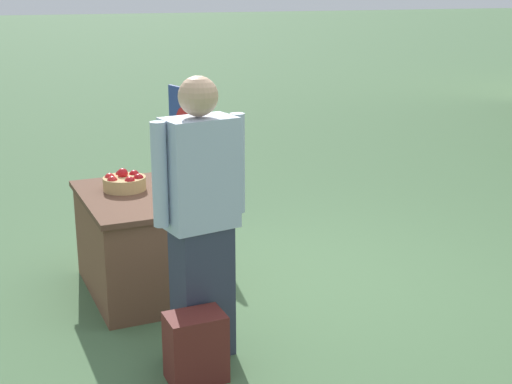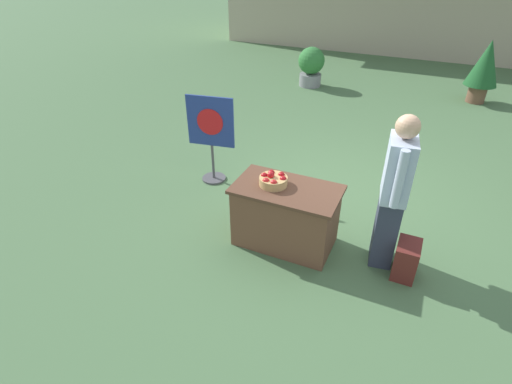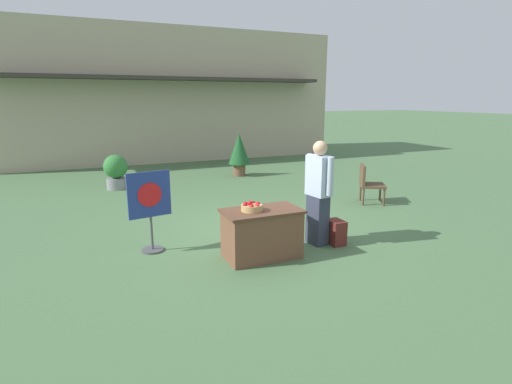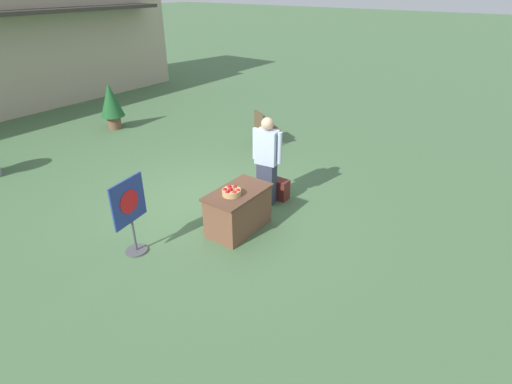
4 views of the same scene
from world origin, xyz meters
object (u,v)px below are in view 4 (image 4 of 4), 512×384
Objects in this scene: apple_basket at (232,192)px; potted_plant_near_left at (111,103)px; poster_board at (130,213)px; patio_chair at (264,127)px; person_visitor at (267,161)px; display_table at (238,210)px; backpack at (280,189)px.

apple_basket is 6.85m from potted_plant_near_left.
poster_board is 6.62m from potted_plant_near_left.
patio_chair is at bearing -70.92° from potted_plant_near_left.
apple_basket is 0.18× the size of person_visitor.
patio_chair is at bearing 28.61° from display_table.
person_visitor is (1.11, 0.16, 0.52)m from display_table.
patio_chair is 4.71m from potted_plant_near_left.
backpack is at bearing 0.67° from display_table.
display_table is 1.32× the size of patio_chair.
person_visitor reaches higher than patio_chair.
potted_plant_near_left is at bearing 70.26° from apple_basket.
apple_basket is 1.30m from person_visitor.
backpack is 0.31× the size of potted_plant_near_left.
display_table is 0.89× the size of potted_plant_near_left.
person_visitor is 1.92× the size of patio_chair.
backpack is (1.39, 0.02, -0.18)m from display_table.
potted_plant_near_left is (2.14, 6.45, 0.41)m from display_table.
potted_plant_near_left is (2.31, 6.45, -0.04)m from apple_basket.
display_table is at bearing -179.33° from backpack.
apple_basket is at bearing -1.08° from person_visitor.
patio_chair is (3.68, 2.01, 0.12)m from display_table.
apple_basket is 0.77× the size of backpack.
display_table is at bearing 48.50° from poster_board.
poster_board is at bearing 148.20° from display_table.
person_visitor is at bearing 8.26° from display_table.
potted_plant_near_left is (1.03, 6.29, -0.11)m from person_visitor.
potted_plant_near_left is at bearing 83.34° from backpack.
poster_board is 5.33m from patio_chair.
poster_board is (-1.36, 0.95, -0.08)m from apple_basket.
apple_basket is 1.66m from poster_board.
person_visitor is (1.28, 0.16, 0.07)m from apple_basket.
display_table is 6.81m from potted_plant_near_left.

